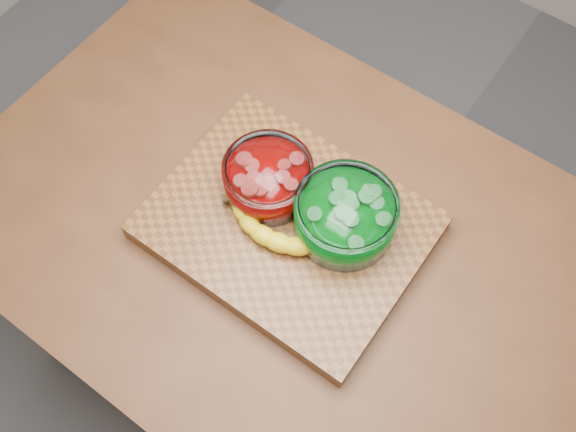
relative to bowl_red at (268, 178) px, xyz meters
The scene contains 6 objects.
ground 0.98m from the bowl_red, 26.54° to the right, with size 3.50×3.50×0.00m, color #5C5C61.
counter 0.53m from the bowl_red, 26.54° to the right, with size 1.20×0.80×0.90m, color #4F2D17.
cutting_board 0.09m from the bowl_red, 26.54° to the right, with size 0.45×0.35×0.04m, color brown.
bowl_red is the anchor object (origin of this frame).
bowl_green 0.15m from the bowl_red, ahead, with size 0.17×0.17×0.08m.
banana 0.08m from the bowl_red, 32.32° to the right, with size 0.25×0.14×0.04m, color gold, non-canonical shape.
Camera 1 is at (0.29, -0.40, 1.92)m, focal length 40.00 mm.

